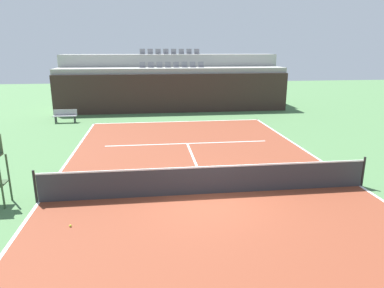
{
  "coord_description": "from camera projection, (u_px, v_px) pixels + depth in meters",
  "views": [
    {
      "loc": [
        -1.88,
        -10.6,
        4.71
      ],
      "look_at": [
        -0.3,
        2.0,
        1.2
      ],
      "focal_mm": 32.43,
      "sensor_mm": 36.0,
      "label": 1
    }
  ],
  "objects": [
    {
      "name": "baseline_far",
      "position": [
        178.0,
        122.0,
        23.05
      ],
      "size": [
        11.0,
        0.1,
        0.0
      ],
      "primitive_type": "cube",
      "color": "white",
      "rests_on": "court_surface"
    },
    {
      "name": "ground_plane",
      "position": [
        208.0,
        194.0,
        11.62
      ],
      "size": [
        80.0,
        80.0,
        0.0
      ],
      "primitive_type": "plane",
      "color": "#477042"
    },
    {
      "name": "sideline_left",
      "position": [
        39.0,
        202.0,
        10.96
      ],
      "size": [
        0.1,
        24.0,
        0.0
      ],
      "primitive_type": "cube",
      "color": "white",
      "rests_on": "court_surface"
    },
    {
      "name": "court_surface",
      "position": [
        208.0,
        194.0,
        11.62
      ],
      "size": [
        11.0,
        24.0,
        0.01
      ],
      "primitive_type": "cube",
      "color": "brown",
      "rests_on": "ground_plane"
    },
    {
      "name": "stands_tier_upper",
      "position": [
        170.0,
        80.0,
        29.4
      ],
      "size": [
        17.58,
        2.4,
        4.25
      ],
      "primitive_type": "cube",
      "color": "#9E9E99",
      "rests_on": "ground_plane"
    },
    {
      "name": "centre_service_line",
      "position": [
        196.0,
        163.0,
        14.68
      ],
      "size": [
        0.1,
        6.4,
        0.0
      ],
      "primitive_type": "cube",
      "color": "white",
      "rests_on": "court_surface"
    },
    {
      "name": "stands_tier_lower",
      "position": [
        172.0,
        89.0,
        27.23
      ],
      "size": [
        17.58,
        2.4,
        3.28
      ],
      "primitive_type": "cube",
      "color": "#9E9E99",
      "rests_on": "ground_plane"
    },
    {
      "name": "seating_row_upper",
      "position": [
        170.0,
        53.0,
        28.89
      ],
      "size": [
        4.99,
        0.44,
        0.44
      ],
      "color": "slate",
      "rests_on": "stands_tier_upper"
    },
    {
      "name": "sideline_right",
      "position": [
        360.0,
        186.0,
        12.27
      ],
      "size": [
        0.1,
        24.0,
        0.0
      ],
      "primitive_type": "cube",
      "color": "white",
      "rests_on": "court_surface"
    },
    {
      "name": "player_bench",
      "position": [
        65.0,
        115.0,
        22.71
      ],
      "size": [
        1.5,
        0.4,
        0.85
      ],
      "color": "#99999E",
      "rests_on": "ground_plane"
    },
    {
      "name": "tennis_ball_0",
      "position": [
        70.0,
        226.0,
        9.44
      ],
      "size": [
        0.07,
        0.07,
        0.07
      ],
      "primitive_type": "sphere",
      "color": "#CCE033",
      "rests_on": "court_surface"
    },
    {
      "name": "back_wall",
      "position": [
        174.0,
        94.0,
        25.99
      ],
      "size": [
        17.58,
        0.3,
        2.88
      ],
      "primitive_type": "cube",
      "color": "#33231E",
      "rests_on": "ground_plane"
    },
    {
      "name": "seating_row_lower",
      "position": [
        172.0,
        66.0,
        26.85
      ],
      "size": [
        4.99,
        0.44,
        0.44
      ],
      "color": "slate",
      "rests_on": "stands_tier_lower"
    },
    {
      "name": "tennis_net",
      "position": [
        209.0,
        180.0,
        11.49
      ],
      "size": [
        11.08,
        0.08,
        1.07
      ],
      "color": "black",
      "rests_on": "court_surface"
    },
    {
      "name": "service_line_far",
      "position": [
        187.0,
        143.0,
        17.74
      ],
      "size": [
        8.26,
        0.1,
        0.0
      ],
      "primitive_type": "cube",
      "color": "white",
      "rests_on": "court_surface"
    }
  ]
}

